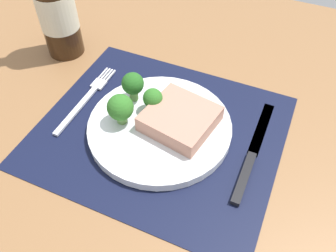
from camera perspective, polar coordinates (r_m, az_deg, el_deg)
The scene contains 10 objects.
ground_plane at distance 62.47cm, azimuth -1.32°, elevation -1.72°, with size 140.00×110.00×3.00cm, color brown.
placemat at distance 61.21cm, azimuth -1.34°, elevation -0.73°, with size 41.22×35.59×0.30cm, color black.
plate at distance 60.50cm, azimuth -1.36°, elevation -0.14°, with size 24.72×24.72×1.60cm, color silver.
steak at distance 58.77cm, azimuth 1.97°, elevation 1.22°, with size 10.93×10.58×2.90cm, color tan.
broccoli_front_edge at distance 62.11cm, azimuth -5.74°, elevation 6.76°, with size 3.97×3.97×5.67cm.
broccoli_center at distance 58.45cm, azimuth -7.75°, elevation 2.94°, with size 4.49×4.49×5.64cm.
broccoli_near_steak at distance 60.29cm, azimuth -2.50°, elevation 4.47°, with size 3.44×3.44×4.59cm.
fork at distance 67.98cm, azimuth -13.10°, elevation 4.43°, with size 2.40×19.20×0.50cm.
knife at distance 58.65cm, azimuth 13.39°, elevation -4.88°, with size 1.80×23.00×0.80cm.
wine_bottle at distance 75.64cm, azimuth -17.93°, elevation 18.49°, with size 7.70×7.70×31.85cm.
Camera 1 is at (17.50, -36.05, 46.43)cm, focal length 37.49 mm.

